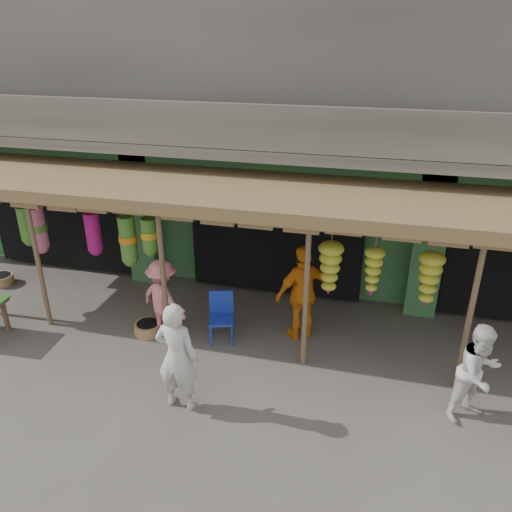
% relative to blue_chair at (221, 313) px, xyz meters
% --- Properties ---
extents(ground, '(80.00, 80.00, 0.00)m').
position_rel_blue_chair_xyz_m(ground, '(0.59, -0.19, -0.52)').
color(ground, '#514C47').
rests_on(ground, ground).
extents(building, '(16.40, 6.80, 7.00)m').
position_rel_blue_chair_xyz_m(building, '(0.59, 4.68, 2.85)').
color(building, gray).
rests_on(building, ground).
extents(awning, '(14.00, 2.70, 2.79)m').
position_rel_blue_chair_xyz_m(awning, '(0.46, 0.60, 2.05)').
color(awning, brown).
rests_on(awning, ground).
extents(blue_chair, '(0.55, 0.56, 0.93)m').
position_rel_blue_chair_xyz_m(blue_chair, '(0.00, 0.00, 0.00)').
color(blue_chair, '#1931A5').
rests_on(blue_chair, ground).
extents(basket_left, '(0.63, 0.63, 0.21)m').
position_rel_blue_chair_xyz_m(basket_left, '(-5.48, 0.81, -0.41)').
color(basket_left, olive).
rests_on(basket_left, ground).
extents(basket_mid, '(0.60, 0.60, 0.20)m').
position_rel_blue_chair_xyz_m(basket_mid, '(-1.41, -0.20, -0.42)').
color(basket_mid, '#8C603F').
rests_on(basket_mid, ground).
extents(basket_right, '(0.48, 0.48, 0.19)m').
position_rel_blue_chair_xyz_m(basket_right, '(-1.41, -0.15, -0.42)').
color(basket_right, '#9A6F47').
rests_on(basket_right, ground).
extents(person_front, '(0.67, 0.45, 1.79)m').
position_rel_blue_chair_xyz_m(person_front, '(-0.05, -1.91, 0.38)').
color(person_front, beige).
rests_on(person_front, ground).
extents(person_right, '(0.96, 0.94, 1.56)m').
position_rel_blue_chair_xyz_m(person_right, '(4.22, -1.06, 0.26)').
color(person_right, silver).
rests_on(person_right, ground).
extents(person_vendor, '(1.13, 1.01, 1.84)m').
position_rel_blue_chair_xyz_m(person_vendor, '(1.43, 0.41, 0.40)').
color(person_vendor, orange).
rests_on(person_vendor, ground).
extents(person_shopper, '(1.13, 0.89, 1.53)m').
position_rel_blue_chair_xyz_m(person_shopper, '(-1.06, -0.16, 0.25)').
color(person_shopper, pink).
rests_on(person_shopper, ground).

